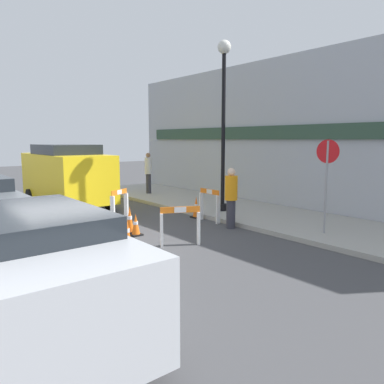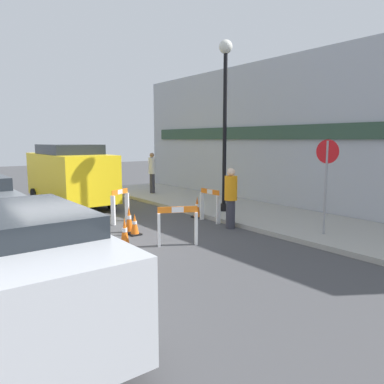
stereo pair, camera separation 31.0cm
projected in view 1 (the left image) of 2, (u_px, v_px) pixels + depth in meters
ground_plane at (73, 245)px, 9.06m from camera, size 60.00×60.00×0.00m
sidewalk_slab at (248, 212)px, 12.88m from camera, size 18.00×3.37×0.13m
storefront_facade at (283, 134)px, 13.59m from camera, size 18.00×0.22×5.50m
streetlamp_post at (224, 104)px, 12.31m from camera, size 0.44×0.44×5.60m
stop_sign at (327, 171)px, 9.52m from camera, size 0.60×0.09×2.42m
barricade_0 at (120, 206)px, 11.38m from camera, size 0.44×0.73×1.04m
barricade_1 at (180, 224)px, 8.99m from camera, size 0.55×0.92×0.96m
barricade_2 at (209, 204)px, 11.63m from camera, size 0.85×0.14×1.02m
traffic_cone_0 at (130, 220)px, 10.26m from camera, size 0.30×0.30×0.74m
traffic_cone_1 at (136, 225)px, 9.98m from camera, size 0.30×0.30×0.59m
traffic_cone_2 at (196, 207)px, 12.24m from camera, size 0.30×0.30×0.71m
traffic_cone_3 at (127, 233)px, 8.90m from camera, size 0.30×0.30×0.71m
person_worker at (231, 196)px, 10.70m from camera, size 0.51×0.51×1.75m
person_pedestrian at (148, 171)px, 16.81m from camera, size 0.41×0.41×1.83m
parked_car_2 at (26, 270)px, 4.59m from camera, size 3.92×1.98×1.70m
work_van at (67, 173)px, 14.20m from camera, size 4.83×2.13×2.36m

